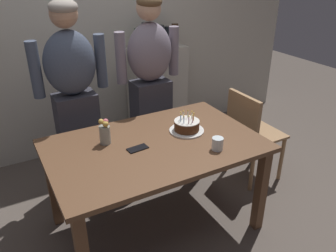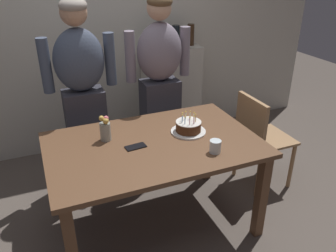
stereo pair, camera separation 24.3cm
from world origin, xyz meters
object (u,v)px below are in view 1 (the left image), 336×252
(cell_phone, at_px, (138,148))
(person_woman_cardigan, at_px, (150,86))
(birthday_cake, at_px, (187,126))
(flower_vase, at_px, (105,133))
(dining_chair, at_px, (250,130))
(water_glass_near, at_px, (217,144))
(person_man_bearded, at_px, (75,99))

(cell_phone, relative_size, person_woman_cardigan, 0.09)
(birthday_cake, bearing_deg, person_woman_cardigan, 85.81)
(cell_phone, height_order, flower_vase, flower_vase)
(flower_vase, xyz_separation_m, dining_chair, (1.35, -0.01, -0.31))
(flower_vase, bearing_deg, water_glass_near, -35.33)
(person_woman_cardigan, bearing_deg, cell_phone, 57.92)
(birthday_cake, xyz_separation_m, water_glass_near, (0.04, -0.33, 0.00))
(birthday_cake, relative_size, flower_vase, 1.37)
(person_woman_cardigan, bearing_deg, dining_chair, 138.95)
(water_glass_near, height_order, dining_chair, dining_chair)
(dining_chair, bearing_deg, person_woman_cardigan, 48.95)
(water_glass_near, relative_size, person_woman_cardigan, 0.05)
(flower_vase, height_order, person_man_bearded, person_man_bearded)
(person_woman_cardigan, relative_size, dining_chair, 1.90)
(flower_vase, height_order, person_woman_cardigan, person_woman_cardigan)
(flower_vase, distance_m, dining_chair, 1.39)
(person_man_bearded, relative_size, person_woman_cardigan, 1.00)
(water_glass_near, bearing_deg, birthday_cake, 96.64)
(birthday_cake, bearing_deg, dining_chair, 8.26)
(birthday_cake, xyz_separation_m, person_woman_cardigan, (0.05, 0.72, 0.09))
(flower_vase, relative_size, person_woman_cardigan, 0.12)
(birthday_cake, relative_size, person_man_bearded, 0.16)
(flower_vase, xyz_separation_m, person_woman_cardigan, (0.65, 0.60, 0.05))
(birthday_cake, height_order, person_man_bearded, person_man_bearded)
(person_man_bearded, xyz_separation_m, dining_chair, (1.39, -0.61, -0.36))
(flower_vase, bearing_deg, person_man_bearded, 94.27)
(person_man_bearded, distance_m, dining_chair, 1.56)
(water_glass_near, xyz_separation_m, dining_chair, (0.71, 0.44, -0.27))
(person_woman_cardigan, bearing_deg, water_glass_near, 89.26)
(dining_chair, bearing_deg, person_man_bearded, 66.48)
(water_glass_near, relative_size, dining_chair, 0.10)
(cell_phone, distance_m, flower_vase, 0.26)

